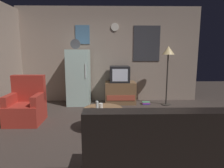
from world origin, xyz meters
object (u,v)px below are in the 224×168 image
Objects in this scene: wine_glass at (97,105)px; armchair at (26,106)px; tv_stand at (120,93)px; coffee_table at (103,119)px; couch at (164,158)px; fridge at (79,77)px; mug_ceramic_white at (101,106)px; crt_tv at (119,74)px; remote_control at (103,111)px; book_stack at (146,103)px; standing_lamp at (168,55)px.

armchair reaches higher than wine_glass.
tv_stand is 1.17× the size of coffee_table.
armchair is 0.56× the size of couch.
fridge is 1.04× the size of couch.
mug_ceramic_white is (-0.48, -1.92, 0.17)m from tv_stand.
crt_tv is 2.06m from coffee_table.
tv_stand is 5.60× the size of remote_control.
remote_control is 0.71× the size of book_stack.
remote_control is (0.71, -2.04, -0.32)m from fridge.
coffee_table is at bearing 123.76° from remote_control.
book_stack is at bearing -2.09° from fridge.
remote_control is (-0.41, -2.10, -0.39)m from crt_tv.
mug_ceramic_white is 0.20m from remote_control.
couch reaches higher than wine_glass.
remote_control is 0.09× the size of couch.
crt_tv is (-0.03, -0.00, 0.52)m from tv_stand.
tv_stand is at bearing 35.10° from armchair.
fridge is 1.84× the size of armchair.
wine_glass is at bearing -124.33° from book_stack.
armchair is (-1.61, 0.48, 0.13)m from coffee_table.
mug_ceramic_white is at bearing -104.20° from tv_stand.
fridge reaches higher than standing_lamp.
tv_stand reaches higher than remote_control.
standing_lamp is 3.67m from armchair.
standing_lamp is at bearing 44.69° from wine_glass.
coffee_table is 8.00× the size of mug_ceramic_white.
standing_lamp reaches higher than mug_ceramic_white.
fridge reaches higher than book_stack.
fridge is 1.99m from book_stack.
fridge is 2.18m from remote_control.
armchair is at bearing -169.02° from remote_control.
book_stack is (1.26, 1.84, -0.46)m from wine_glass.
armchair is at bearing 138.79° from couch.
remote_control is at bearing -70.84° from fridge.
armchair is (-1.61, 0.66, -0.10)m from remote_control.
fridge is at bearing -176.60° from crt_tv.
tv_stand is at bearing 77.08° from coffee_table.
remote_control is at bearing -101.82° from tv_stand.
fridge is 1.11× the size of standing_lamp.
crt_tv is at bearing 77.85° from coffee_table.
armchair reaches higher than mug_ceramic_white.
tv_stand reaches higher than wine_glass.
standing_lamp is 1.43m from book_stack.
wine_glass is at bearing -137.48° from mug_ceramic_white.
coffee_table is (-1.69, -1.72, -1.15)m from standing_lamp.
tv_stand is at bearing 75.80° from mug_ceramic_white.
couch is 3.37m from book_stack.
armchair is (-1.56, 0.48, -0.13)m from mug_ceramic_white.
armchair reaches higher than couch.
mug_ceramic_white is 0.09× the size of armchair.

